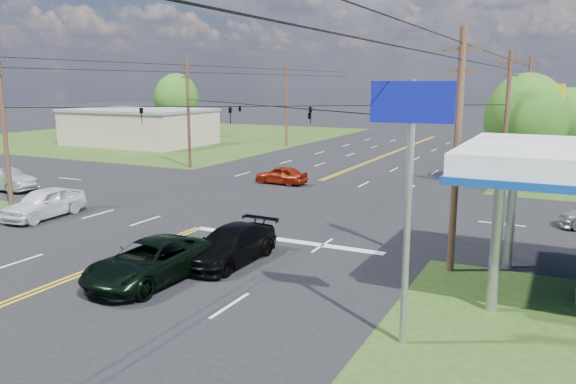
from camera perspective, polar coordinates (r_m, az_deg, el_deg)
The scene contains 22 objects.
ground at distance 36.17m, azimuth -1.72°, elevation -0.82°, with size 280.00×280.00×0.00m, color black.
grass_nw at distance 82.02m, azimuth -12.80°, elevation 5.59°, with size 46.00×48.00×0.03m, color #293F14.
stop_bar at distance 27.04m, azimuth -0.40°, elevation -4.93°, with size 10.00×0.50×0.02m, color silver.
retail_nw at distance 71.03m, azimuth -14.84°, elevation 6.31°, with size 16.00×11.00×4.00m, color tan.
pole_sw at distance 37.22m, azimuth -26.88°, elevation 5.98°, with size 1.60×0.28×9.50m.
pole_se at distance 22.63m, azimuth 16.79°, elevation 4.15°, with size 1.60×0.28×9.50m.
pole_nw at distance 50.07m, azimuth -10.09°, elevation 8.00°, with size 1.60×0.28×9.50m.
pole_ne at distance 40.42m, azimuth 21.28°, elevation 6.73°, with size 1.60×0.28×9.50m.
pole_left_far at distance 66.28m, azimuth -0.17°, elevation 9.10°, with size 1.60×0.28×10.00m.
pole_right_far at distance 59.33m, azimuth 23.11°, elevation 8.00°, with size 1.60×0.28×10.00m.
span_wire_signals at distance 35.43m, azimuth -1.77°, elevation 8.71°, with size 26.00×18.00×1.13m.
power_lines at distance 33.67m, azimuth -3.46°, elevation 13.01°, with size 26.04×100.00×0.64m.
tree_right_a at distance 43.33m, azimuth 22.99°, elevation 6.79°, with size 5.70×5.70×8.18m.
tree_right_b at distance 55.26m, azimuth 26.40°, elevation 6.58°, with size 4.94×4.94×7.09m.
tree_far_l at distance 79.84m, azimuth -11.27°, elevation 9.25°, with size 6.08×6.08×8.72m.
pickup_dkgreen at distance 22.06m, azimuth -13.83°, elevation -6.85°, with size 2.61×5.67×1.58m, color black.
suv_black at distance 23.77m, azimuth -5.85°, elevation -5.36°, with size 2.11×5.20×1.51m, color black.
pickup_white at distance 34.16m, azimuth -23.53°, elevation -1.02°, with size 1.99×4.95×1.69m, color white.
sedan_silver at distance 43.83m, azimuth -26.78°, elevation 1.13°, with size 1.66×4.77×1.57m, color #A8A9AD.
sedan_red at distance 41.80m, azimuth -0.70°, elevation 1.74°, with size 1.59×3.96×1.35m, color maroon.
polesign_se at distance 15.57m, azimuth 12.38°, elevation 5.06°, with size 2.23×0.57×7.54m.
polesign_ne at distance 42.55m, azimuth 24.84°, elevation 7.73°, with size 2.06×0.68×7.45m.
Camera 1 is at (16.79, -19.16, 7.46)m, focal length 35.00 mm.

